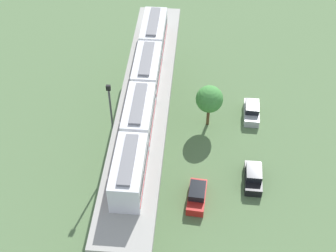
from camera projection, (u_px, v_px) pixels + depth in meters
The scene contains 8 objects.
ground_plane at pixel (147, 150), 55.75m from camera, with size 120.00×120.00×0.00m, color #5B7A4C.
viaduct at pixel (145, 112), 51.47m from camera, with size 5.20×35.80×7.79m.
train at pixel (143, 92), 48.77m from camera, with size 2.64×27.45×3.24m.
parked_car_black at pixel (253, 177), 52.00m from camera, with size 1.88×4.23×1.76m.
parked_car_silver at pixel (252, 111), 59.30m from camera, with size 1.91×4.25×1.76m.
parked_car_red at pixel (197, 195), 50.24m from camera, with size 2.09×4.32×1.76m.
tree_near_viaduct at pixel (209, 99), 55.99m from camera, with size 3.20×3.20×5.63m.
signal_post at pixel (112, 119), 51.13m from camera, with size 0.44×0.28×10.39m.
Camera 1 is at (5.46, -37.26, 41.28)m, focal length 51.87 mm.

